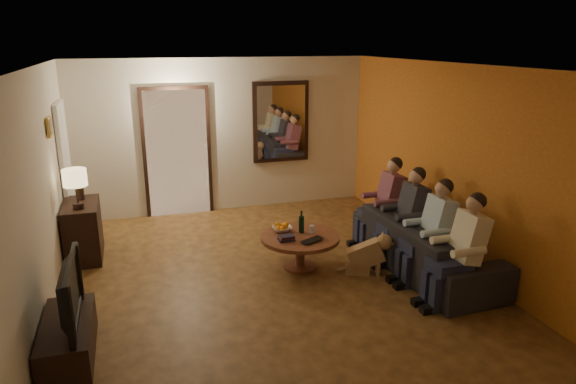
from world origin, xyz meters
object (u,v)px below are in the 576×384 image
object	(u,v)px
person_c	(407,219)
person_a	(463,254)
person_b	(432,235)
wine_bottle	(301,221)
dog	(366,253)
dresser	(83,231)
sofa	(425,245)
coffee_table	(300,252)
person_d	(386,206)
tv_stand	(68,339)
bowl	(282,229)
tv	(62,293)
laptop	(315,242)
table_lamp	(76,189)

from	to	relation	value
person_c	person_a	bearing A→B (deg)	-90.00
person_b	person_c	bearing A→B (deg)	90.00
person_b	wine_bottle	world-z (taller)	person_b
dog	person_c	bearing A→B (deg)	37.22
dresser	sofa	distance (m)	4.57
coffee_table	person_a	bearing A→B (deg)	-45.38
person_a	coffee_table	distance (m)	2.05
person_d	coffee_table	distance (m)	1.51
tv_stand	person_d	bearing A→B (deg)	20.89
dog	bowl	bearing A→B (deg)	167.24
dog	dresser	bearing A→B (deg)	176.74
person_d	person_b	bearing A→B (deg)	-90.00
coffee_table	sofa	bearing A→B (deg)	-19.41
tv_stand	person_c	size ratio (longest dim) A/B	0.90
person_b	person_d	world-z (taller)	same
person_b	tv	bearing A→B (deg)	-174.81
person_c	sofa	bearing A→B (deg)	-71.57
bowl	wine_bottle	world-z (taller)	wine_bottle
wine_bottle	person_a	bearing A→B (deg)	-48.33
person_c	laptop	bearing A→B (deg)	-177.98
person_d	bowl	bearing A→B (deg)	-174.76
bowl	table_lamp	bearing A→B (deg)	163.18
person_a	person_b	distance (m)	0.60
person_b	person_c	distance (m)	0.60
table_lamp	laptop	world-z (taller)	table_lamp
dog	person_b	bearing A→B (deg)	-9.82
dresser	wine_bottle	xyz separation A→B (m)	(2.76, -1.11, 0.22)
dresser	person_d	xyz separation A→B (m)	(4.13, -0.84, 0.21)
bowl	wine_bottle	distance (m)	0.29
sofa	person_d	bearing A→B (deg)	4.65
dog	tv_stand	bearing A→B (deg)	-145.20
person_c	laptop	xyz separation A→B (m)	(-1.31, -0.05, -0.14)
coffee_table	laptop	world-z (taller)	laptop
tv_stand	tv	size ratio (longest dim) A/B	1.05
tv	person_d	world-z (taller)	person_d
dog	table_lamp	bearing A→B (deg)	179.80
tv	bowl	distance (m)	2.91
person_b	dog	size ratio (longest dim) A/B	2.14
dresser	person_a	distance (m)	4.90
person_b	wine_bottle	bearing A→B (deg)	145.63
laptop	dresser	bearing A→B (deg)	125.64
person_a	laptop	world-z (taller)	person_a
person_c	coffee_table	world-z (taller)	person_c
person_c	bowl	bearing A→B (deg)	164.12
person_b	dresser	bearing A→B (deg)	153.71
tv	bowl	xyz separation A→B (m)	(2.53, 1.43, -0.17)
tv_stand	laptop	size ratio (longest dim) A/B	3.29
dresser	bowl	world-z (taller)	dresser
wine_bottle	dresser	bearing A→B (deg)	158.19
bowl	laptop	world-z (taller)	bowl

